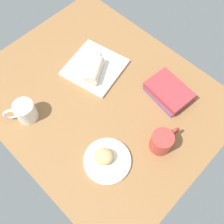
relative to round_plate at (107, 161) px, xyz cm
name	(u,v)px	position (x,y,z in cm)	size (l,w,h in cm)	color
dining_table	(99,98)	(24.70, -19.52, -2.70)	(110.00, 90.00, 4.00)	olive
round_plate	(107,161)	(0.00, 0.00, 0.00)	(19.43, 19.43, 1.40)	white
scone_pastry	(104,157)	(1.41, 0.34, 3.19)	(7.93, 7.05, 4.99)	tan
square_plate	(95,67)	(37.25, -28.92, 0.10)	(25.02, 25.02, 1.60)	white
sauce_cup	(95,56)	(41.19, -32.93, 2.15)	(5.08, 5.08, 2.32)	silver
breakfast_wrap	(94,70)	(34.09, -25.71, 4.20)	(6.60, 6.60, 13.63)	beige
book_stack	(169,92)	(2.13, -42.27, 1.92)	(21.38, 17.72, 5.29)	#6B4C7A
coffee_mug	(162,141)	(-11.15, -20.44, 4.29)	(8.96, 14.06, 9.77)	#B23833
second_mug	(25,111)	(39.82, 10.18, 4.13)	(10.15, 12.77, 9.44)	white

